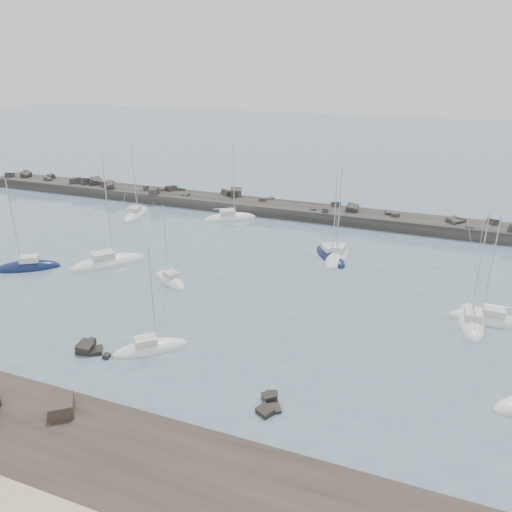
# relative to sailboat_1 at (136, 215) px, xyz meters

# --- Properties ---
(ground) EXTENTS (400.00, 400.00, 0.00)m
(ground) POSITION_rel_sailboat_1_xyz_m (25.00, -27.83, -0.15)
(ground) COLOR slate
(ground) RESTS_ON ground
(rock_shelf) EXTENTS (140.00, 12.00, 1.88)m
(rock_shelf) POSITION_rel_sailboat_1_xyz_m (24.63, -49.80, -0.12)
(rock_shelf) COLOR #2D241F
(rock_shelf) RESTS_ON ground
(rock_cluster_near) EXTENTS (4.00, 2.99, 1.62)m
(rock_cluster_near) POSITION_rel_sailboat_1_xyz_m (20.16, -37.99, -0.01)
(rock_cluster_near) COLOR black
(rock_cluster_near) RESTS_ON ground
(rock_cluster_far) EXTENTS (2.25, 3.36, 1.24)m
(rock_cluster_far) POSITION_rel_sailboat_1_xyz_m (38.75, -39.34, -0.11)
(rock_cluster_far) COLOR black
(rock_cluster_far) RESTS_ON ground
(breakwater) EXTENTS (115.00, 7.15, 4.88)m
(breakwater) POSITION_rel_sailboat_1_xyz_m (17.15, 10.19, 0.14)
(breakwater) COLOR #2B2926
(breakwater) RESTS_ON ground
(sailboat_1) EXTENTS (4.11, 8.95, 13.69)m
(sailboat_1) POSITION_rel_sailboat_1_xyz_m (0.00, 0.00, 0.00)
(sailboat_1) COLOR white
(sailboat_1) RESTS_ON ground
(sailboat_2) EXTENTS (8.17, 6.67, 13.07)m
(sailboat_2) POSITION_rel_sailboat_1_xyz_m (0.01, -24.86, 0.01)
(sailboat_2) COLOR #101B43
(sailboat_2) RESTS_ON ground
(sailboat_3) EXTENTS (8.61, 9.63, 15.61)m
(sailboat_3) POSITION_rel_sailboat_1_xyz_m (8.84, -19.85, 0.00)
(sailboat_3) COLOR white
(sailboat_3) RESTS_ON ground
(sailboat_4) EXTENTS (9.04, 7.32, 14.17)m
(sailboat_4) POSITION_rel_sailboat_1_xyz_m (16.07, 4.16, -0.01)
(sailboat_4) COLOR white
(sailboat_4) RESTS_ON ground
(sailboat_5) EXTENTS (6.60, 5.17, 10.51)m
(sailboat_5) POSITION_rel_sailboat_1_xyz_m (19.46, -21.68, -0.01)
(sailboat_5) COLOR white
(sailboat_5) RESTS_ON ground
(sailboat_6) EXTENTS (2.73, 8.64, 13.78)m
(sailboat_6) POSITION_rel_sailboat_1_xyz_m (36.98, -6.77, 0.01)
(sailboat_6) COLOR white
(sailboat_6) RESTS_ON ground
(sailboat_7) EXTENTS (6.84, 6.40, 11.38)m
(sailboat_7) POSITION_rel_sailboat_1_xyz_m (25.53, -35.81, -0.02)
(sailboat_7) COLOR white
(sailboat_7) RESTS_ON ground
(sailboat_8) EXTENTS (6.80, 8.03, 12.90)m
(sailboat_8) POSITION_rel_sailboat_1_xyz_m (36.02, -6.79, -0.00)
(sailboat_8) COLOR #101B43
(sailboat_8) RESTS_ON ground
(sailboat_9) EXTENTS (7.85, 2.57, 12.47)m
(sailboat_9) POSITION_rel_sailboat_1_xyz_m (55.57, -18.31, -0.00)
(sailboat_9) COLOR white
(sailboat_9) RESTS_ON ground
(sailboat_10) EXTENTS (3.21, 8.42, 13.09)m
(sailboat_10) POSITION_rel_sailboat_1_xyz_m (53.91, -19.35, -0.01)
(sailboat_10) COLOR white
(sailboat_10) RESTS_ON ground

